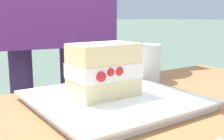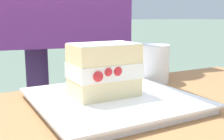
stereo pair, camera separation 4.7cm
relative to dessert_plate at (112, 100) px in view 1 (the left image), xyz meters
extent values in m
cube|color=white|center=(0.00, 0.00, 0.00)|extent=(0.25, 0.25, 0.01)
cube|color=white|center=(0.00, 0.00, 0.01)|extent=(0.26, 0.26, 0.00)
cube|color=beige|center=(0.01, -0.01, 0.02)|extent=(0.11, 0.07, 0.03)
cube|color=white|center=(0.01, -0.01, 0.05)|extent=(0.11, 0.08, 0.03)
sphere|color=red|center=(0.04, 0.03, 0.05)|extent=(0.02, 0.02, 0.02)
sphere|color=red|center=(0.00, 0.02, 0.06)|extent=(0.02, 0.02, 0.02)
sphere|color=red|center=(0.02, 0.03, 0.06)|extent=(0.01, 0.01, 0.01)
cube|color=beige|center=(0.01, -0.01, 0.08)|extent=(0.11, 0.07, 0.03)
cube|color=white|center=(0.01, -0.01, 0.10)|extent=(0.11, 0.07, 0.00)
cylinder|color=white|center=(-0.17, -0.11, 0.04)|extent=(0.09, 0.09, 0.09)
cylinder|color=black|center=(-0.17, -0.11, 0.07)|extent=(0.08, 0.08, 0.00)
camera|label=1|loc=(0.27, 0.38, 0.14)|focal=44.66mm
camera|label=2|loc=(0.22, 0.41, 0.14)|focal=44.66mm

